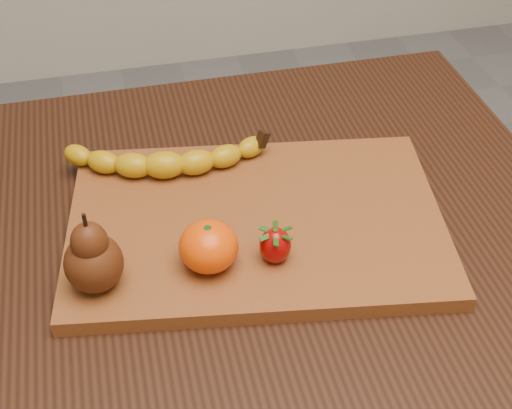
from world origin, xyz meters
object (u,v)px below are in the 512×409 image
object	(u,v)px
cutting_board	(256,223)
pear	(91,251)
mandarin	(209,246)
table	(184,289)

from	to	relation	value
cutting_board	pear	bearing A→B (deg)	-152.23
cutting_board	pear	size ratio (longest dim) A/B	4.53
cutting_board	mandarin	bearing A→B (deg)	-127.60
table	pear	world-z (taller)	pear
table	mandarin	world-z (taller)	mandarin
table	pear	xyz separation A→B (m)	(-0.10, -0.08, 0.17)
cutting_board	pear	xyz separation A→B (m)	(-0.19, -0.07, 0.06)
table	cutting_board	xyz separation A→B (m)	(0.09, -0.01, 0.11)
cutting_board	mandarin	xyz separation A→B (m)	(-0.07, -0.07, 0.04)
pear	mandarin	distance (m)	0.13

